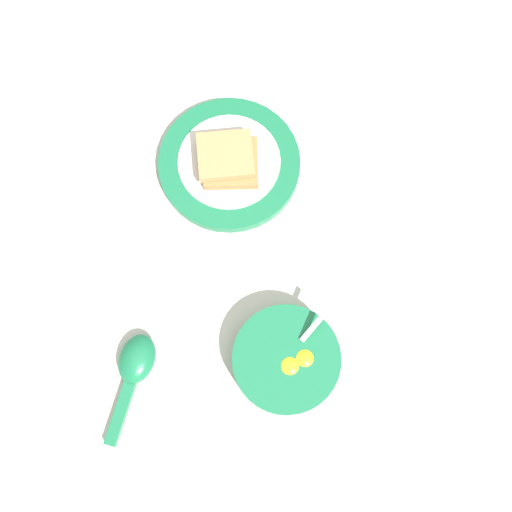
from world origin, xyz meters
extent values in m
plane|color=beige|center=(0.00, 0.00, 0.00)|extent=(3.00, 3.00, 0.00)
cylinder|color=#196B42|center=(0.13, 0.07, 0.02)|extent=(0.15, 0.15, 0.05)
cylinder|color=white|center=(0.13, 0.07, 0.03)|extent=(0.12, 0.12, 0.02)
ellipsoid|color=yellow|center=(0.13, 0.09, 0.04)|extent=(0.03, 0.03, 0.02)
ellipsoid|color=yellow|center=(0.14, 0.08, 0.04)|extent=(0.03, 0.03, 0.02)
cylinder|color=black|center=(0.14, 0.08, 0.04)|extent=(0.03, 0.03, 0.00)
ellipsoid|color=silver|center=(0.12, 0.07, 0.04)|extent=(0.03, 0.02, 0.01)
cube|color=silver|center=(0.08, 0.09, 0.06)|extent=(0.05, 0.02, 0.03)
cylinder|color=#196B42|center=(-0.11, -0.12, 0.01)|extent=(0.22, 0.22, 0.02)
cylinder|color=white|center=(-0.11, -0.12, 0.02)|extent=(0.16, 0.16, 0.00)
cube|color=#9E7042|center=(-0.11, -0.11, 0.03)|extent=(0.10, 0.10, 0.02)
cube|color=tan|center=(-0.11, -0.12, 0.04)|extent=(0.10, 0.11, 0.02)
ellipsoid|color=#196B42|center=(0.21, -0.12, 0.02)|extent=(0.07, 0.06, 0.03)
cube|color=#196B42|center=(0.28, -0.12, 0.01)|extent=(0.09, 0.02, 0.01)
camera|label=1|loc=(0.23, 0.06, 0.85)|focal=42.00mm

